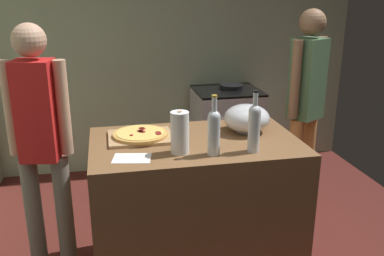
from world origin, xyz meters
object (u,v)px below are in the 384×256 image
wine_bottle_clear (214,130)px  person_in_stripes (41,138)px  pizza (141,134)px  stove (226,132)px  mixing_bowl (247,118)px  paper_towel_roll (180,133)px  person_in_red (306,101)px  wine_bottle_dark (254,126)px

wine_bottle_clear → person_in_stripes: 1.08m
pizza → stove: pizza is taller
mixing_bowl → paper_towel_roll: size_ratio=1.21×
mixing_bowl → person_in_red: size_ratio=0.18×
wine_bottle_clear → person_in_stripes: (-0.99, 0.41, -0.12)m
paper_towel_roll → wine_bottle_clear: 0.20m
person_in_stripes → person_in_red: bearing=12.0°
paper_towel_roll → stove: paper_towel_roll is taller
wine_bottle_clear → person_in_red: size_ratio=0.21×
mixing_bowl → person_in_red: 0.80m
paper_towel_roll → pizza: bearing=124.6°
pizza → person_in_stripes: 0.61m
paper_towel_roll → person_in_red: 1.38m
paper_towel_roll → wine_bottle_clear: size_ratio=0.71×
stove → person_in_red: person_in_red is taller
person_in_stripes → paper_towel_roll: bearing=-22.8°
paper_towel_roll → mixing_bowl: bearing=30.0°
paper_towel_roll → stove: (0.76, 1.64, -0.60)m
mixing_bowl → wine_bottle_clear: size_ratio=0.87×
mixing_bowl → person_in_red: person_in_red is taller
pizza → wine_bottle_clear: bearing=-42.9°
pizza → wine_bottle_dark: bearing=-29.7°
person_in_stripes → person_in_red: person_in_red is taller
pizza → wine_bottle_clear: (0.38, -0.36, 0.12)m
stove → person_in_red: 1.10m
mixing_bowl → person_in_red: bearing=35.8°
paper_towel_roll → person_in_stripes: 0.88m
wine_bottle_dark → wine_bottle_clear: bearing=-179.6°
wine_bottle_clear → wine_bottle_dark: bearing=0.4°
pizza → wine_bottle_dark: wine_bottle_dark is taller
stove → wine_bottle_dark: bearing=-101.3°
pizza → stove: (0.96, 1.35, -0.50)m
person_in_red → wine_bottle_clear: bearing=-139.6°
mixing_bowl → paper_towel_roll: bearing=-150.0°
wine_bottle_clear → stove: wine_bottle_clear is taller
pizza → wine_bottle_dark: (0.62, -0.35, 0.13)m
paper_towel_roll → person_in_stripes: bearing=157.2°
mixing_bowl → wine_bottle_clear: (-0.31, -0.35, 0.06)m
pizza → wine_bottle_dark: size_ratio=0.95×
mixing_bowl → wine_bottle_clear: 0.48m
stove → pizza: bearing=-125.5°
person_in_stripes → pizza: bearing=-4.7°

